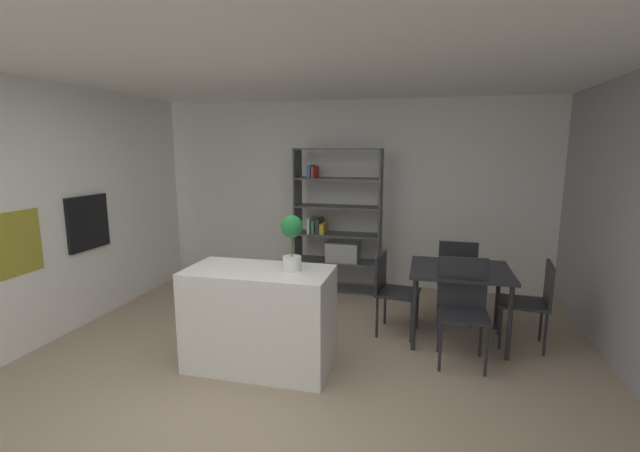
{
  "coord_description": "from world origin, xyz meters",
  "views": [
    {
      "loc": [
        1.31,
        -2.96,
        1.96
      ],
      "look_at": [
        0.34,
        0.96,
        1.24
      ],
      "focal_mm": 24.41,
      "sensor_mm": 36.0,
      "label": 1
    }
  ],
  "objects_px": {
    "dining_chair_window_side": "(534,297)",
    "dining_chair_far": "(456,274)",
    "dining_table": "(460,276)",
    "dining_chair_island_side": "(390,286)",
    "built_in_oven": "(88,222)",
    "potted_plant_on_island": "(292,238)",
    "open_bookshelf": "(337,228)",
    "dining_chair_near": "(462,301)",
    "kitchen_island": "(260,318)"
  },
  "relations": [
    {
      "from": "potted_plant_on_island",
      "to": "dining_chair_window_side",
      "type": "xyz_separation_m",
      "value": [
        2.19,
        0.96,
        -0.68
      ]
    },
    {
      "from": "kitchen_island",
      "to": "built_in_oven",
      "type": "bearing_deg",
      "value": 165.78
    },
    {
      "from": "dining_chair_window_side",
      "to": "dining_chair_far",
      "type": "height_order",
      "value": "dining_chair_far"
    },
    {
      "from": "kitchen_island",
      "to": "dining_table",
      "type": "xyz_separation_m",
      "value": [
        1.78,
        1.02,
        0.22
      ]
    },
    {
      "from": "potted_plant_on_island",
      "to": "dining_chair_near",
      "type": "height_order",
      "value": "potted_plant_on_island"
    },
    {
      "from": "potted_plant_on_island",
      "to": "dining_chair_island_side",
      "type": "distance_m",
      "value": 1.42
    },
    {
      "from": "built_in_oven",
      "to": "kitchen_island",
      "type": "height_order",
      "value": "built_in_oven"
    },
    {
      "from": "dining_table",
      "to": "dining_chair_far",
      "type": "xyz_separation_m",
      "value": [
        -0.0,
        0.45,
        -0.11
      ]
    },
    {
      "from": "dining_chair_window_side",
      "to": "dining_chair_far",
      "type": "distance_m",
      "value": 0.85
    },
    {
      "from": "dining_chair_far",
      "to": "dining_chair_island_side",
      "type": "bearing_deg",
      "value": 32.71
    },
    {
      "from": "open_bookshelf",
      "to": "dining_chair_window_side",
      "type": "relative_size",
      "value": 2.25
    },
    {
      "from": "kitchen_island",
      "to": "dining_chair_near",
      "type": "relative_size",
      "value": 1.34
    },
    {
      "from": "built_in_oven",
      "to": "dining_chair_far",
      "type": "xyz_separation_m",
      "value": [
        4.04,
        0.9,
        -0.58
      ]
    },
    {
      "from": "dining_chair_window_side",
      "to": "kitchen_island",
      "type": "bearing_deg",
      "value": -61.17
    },
    {
      "from": "dining_table",
      "to": "dining_chair_near",
      "type": "xyz_separation_m",
      "value": [
        -0.0,
        -0.45,
        -0.1
      ]
    },
    {
      "from": "built_in_oven",
      "to": "dining_chair_island_side",
      "type": "xyz_separation_m",
      "value": [
        3.33,
        0.46,
        -0.62
      ]
    },
    {
      "from": "dining_table",
      "to": "dining_chair_window_side",
      "type": "distance_m",
      "value": 0.73
    },
    {
      "from": "kitchen_island",
      "to": "dining_chair_near",
      "type": "height_order",
      "value": "dining_chair_near"
    },
    {
      "from": "open_bookshelf",
      "to": "dining_chair_window_side",
      "type": "distance_m",
      "value": 2.64
    },
    {
      "from": "dining_table",
      "to": "dining_chair_window_side",
      "type": "height_order",
      "value": "dining_chair_window_side"
    },
    {
      "from": "kitchen_island",
      "to": "open_bookshelf",
      "type": "xyz_separation_m",
      "value": [
        0.23,
        2.32,
        0.43
      ]
    },
    {
      "from": "dining_chair_near",
      "to": "dining_chair_far",
      "type": "height_order",
      "value": "dining_chair_far"
    },
    {
      "from": "built_in_oven",
      "to": "dining_table",
      "type": "bearing_deg",
      "value": 6.36
    },
    {
      "from": "potted_plant_on_island",
      "to": "open_bookshelf",
      "type": "relative_size",
      "value": 0.25
    },
    {
      "from": "potted_plant_on_island",
      "to": "dining_chair_near",
      "type": "xyz_separation_m",
      "value": [
        1.48,
        0.52,
        -0.63
      ]
    },
    {
      "from": "kitchen_island",
      "to": "potted_plant_on_island",
      "type": "height_order",
      "value": "potted_plant_on_island"
    },
    {
      "from": "dining_chair_far",
      "to": "dining_chair_near",
      "type": "bearing_deg",
      "value": 90.85
    },
    {
      "from": "dining_chair_near",
      "to": "potted_plant_on_island",
      "type": "bearing_deg",
      "value": -161.24
    },
    {
      "from": "open_bookshelf",
      "to": "dining_table",
      "type": "relative_size",
      "value": 1.99
    },
    {
      "from": "dining_chair_near",
      "to": "dining_chair_island_side",
      "type": "bearing_deg",
      "value": 146.28
    },
    {
      "from": "built_in_oven",
      "to": "dining_table",
      "type": "height_order",
      "value": "built_in_oven"
    },
    {
      "from": "dining_chair_near",
      "to": "dining_chair_far",
      "type": "distance_m",
      "value": 0.89
    },
    {
      "from": "dining_chair_far",
      "to": "built_in_oven",
      "type": "bearing_deg",
      "value": 13.36
    },
    {
      "from": "open_bookshelf",
      "to": "dining_chair_island_side",
      "type": "distance_m",
      "value": 1.58
    },
    {
      "from": "dining_chair_window_side",
      "to": "dining_chair_island_side",
      "type": "bearing_deg",
      "value": -84.22
    },
    {
      "from": "built_in_oven",
      "to": "dining_chair_far",
      "type": "bearing_deg",
      "value": 12.53
    },
    {
      "from": "dining_table",
      "to": "dining_chair_window_side",
      "type": "xyz_separation_m",
      "value": [
        0.71,
        -0.01,
        -0.16
      ]
    },
    {
      "from": "dining_table",
      "to": "dining_chair_island_side",
      "type": "xyz_separation_m",
      "value": [
        -0.7,
        0.01,
        -0.15
      ]
    },
    {
      "from": "dining_table",
      "to": "kitchen_island",
      "type": "bearing_deg",
      "value": -150.06
    },
    {
      "from": "open_bookshelf",
      "to": "dining_chair_near",
      "type": "relative_size",
      "value": 2.04
    },
    {
      "from": "potted_plant_on_island",
      "to": "dining_chair_island_side",
      "type": "xyz_separation_m",
      "value": [
        0.78,
        0.98,
        -0.68
      ]
    },
    {
      "from": "potted_plant_on_island",
      "to": "dining_table",
      "type": "height_order",
      "value": "potted_plant_on_island"
    },
    {
      "from": "dining_chair_far",
      "to": "kitchen_island",
      "type": "bearing_deg",
      "value": 40.46
    },
    {
      "from": "potted_plant_on_island",
      "to": "dining_table",
      "type": "distance_m",
      "value": 1.85
    },
    {
      "from": "potted_plant_on_island",
      "to": "dining_chair_window_side",
      "type": "bearing_deg",
      "value": 23.54
    },
    {
      "from": "dining_chair_near",
      "to": "dining_table",
      "type": "bearing_deg",
      "value": 89.26
    },
    {
      "from": "built_in_oven",
      "to": "dining_chair_window_side",
      "type": "height_order",
      "value": "built_in_oven"
    },
    {
      "from": "kitchen_island",
      "to": "dining_chair_island_side",
      "type": "distance_m",
      "value": 1.49
    },
    {
      "from": "dining_chair_far",
      "to": "potted_plant_on_island",
      "type": "bearing_deg",
      "value": 44.5
    },
    {
      "from": "dining_table",
      "to": "dining_chair_window_side",
      "type": "bearing_deg",
      "value": -0.92
    }
  ]
}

